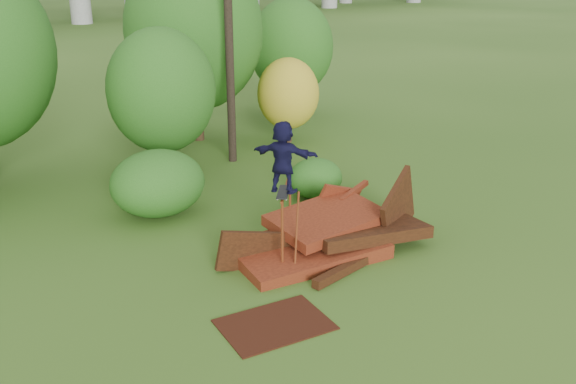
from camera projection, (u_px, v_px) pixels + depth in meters
ground at (371, 274)px, 14.45m from camera, size 240.00×240.00×0.00m
scrap_pile at (331, 235)px, 15.57m from camera, size 5.88×2.97×2.19m
grind_rail at (286, 206)px, 14.98m from camera, size 1.63×1.67×1.80m
skateboard at (283, 192)px, 14.07m from camera, size 0.77×0.78×0.09m
skater at (283, 157)px, 13.79m from camera, size 1.14×1.51×1.59m
flat_plate at (275, 324)px, 12.45m from camera, size 2.30×1.82×0.03m
tree_2 at (161, 91)px, 19.93m from camera, size 3.39×3.39×4.78m
tree_3 at (194, 31)px, 23.68m from camera, size 5.14×5.14×7.13m
tree_4 at (288, 94)px, 24.15m from camera, size 2.34×2.34×3.24m
tree_5 at (291, 47)px, 27.93m from camera, size 3.67×3.67×5.16m
shrub_left at (158, 183)px, 17.55m from camera, size 2.63×2.42×1.82m
shrub_right at (315, 178)px, 18.94m from camera, size 1.66×1.52×1.17m
utility_pole at (228, 6)px, 20.70m from camera, size 1.40×0.28×10.35m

